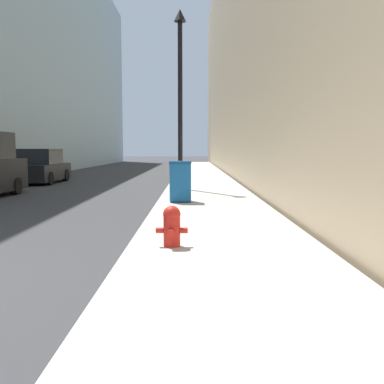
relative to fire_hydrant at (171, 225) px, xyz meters
The scene contains 6 objects.
sidewalk_right 15.55m from the fire_hydrant, 86.83° to the left, with size 3.14×60.00×0.15m.
building_right_stone 26.48m from the fire_hydrant, 70.06° to the left, with size 12.00×60.00×18.38m.
fire_hydrant is the anchor object (origin of this frame).
trash_bin 5.78m from the fire_hydrant, 90.16° to the left, with size 0.63×0.58×1.19m.
lamppost 10.57m from the fire_hydrant, 90.77° to the left, with size 0.46×0.46×6.77m.
parked_sedan_near 16.44m from the fire_hydrant, 116.27° to the left, with size 1.96×4.26×1.71m.
Camera 1 is at (4.81, -4.16, 1.68)m, focal length 40.00 mm.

